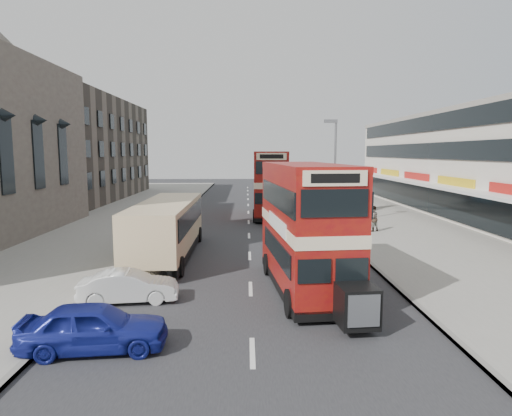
% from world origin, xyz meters
% --- Properties ---
extents(ground, '(160.00, 160.00, 0.00)m').
position_xyz_m(ground, '(0.00, 0.00, 0.00)').
color(ground, '#28282B').
rests_on(ground, ground).
extents(road_surface, '(12.00, 90.00, 0.01)m').
position_xyz_m(road_surface, '(0.00, 20.00, 0.01)').
color(road_surface, '#28282B').
rests_on(road_surface, ground).
extents(pavement_right, '(12.00, 90.00, 0.15)m').
position_xyz_m(pavement_right, '(12.00, 20.00, 0.07)').
color(pavement_right, gray).
rests_on(pavement_right, ground).
extents(pavement_left, '(12.00, 90.00, 0.15)m').
position_xyz_m(pavement_left, '(-12.00, 20.00, 0.07)').
color(pavement_left, gray).
rests_on(pavement_left, ground).
extents(kerb_left, '(0.20, 90.00, 0.16)m').
position_xyz_m(kerb_left, '(-6.10, 20.00, 0.07)').
color(kerb_left, gray).
rests_on(kerb_left, ground).
extents(kerb_right, '(0.20, 90.00, 0.16)m').
position_xyz_m(kerb_right, '(6.10, 20.00, 0.07)').
color(kerb_right, gray).
rests_on(kerb_right, ground).
extents(brick_terrace, '(14.00, 28.00, 12.00)m').
position_xyz_m(brick_terrace, '(-22.00, 38.00, 6.00)').
color(brick_terrace, '#66594C').
rests_on(brick_terrace, ground).
extents(commercial_row, '(9.90, 46.20, 9.30)m').
position_xyz_m(commercial_row, '(19.95, 22.00, 4.70)').
color(commercial_row, beige).
rests_on(commercial_row, ground).
extents(street_lamp, '(1.00, 0.20, 8.12)m').
position_xyz_m(street_lamp, '(6.52, 18.00, 4.78)').
color(street_lamp, slate).
rests_on(street_lamp, ground).
extents(bus_main, '(3.34, 9.23, 5.04)m').
position_xyz_m(bus_main, '(2.26, 1.75, 2.66)').
color(bus_main, black).
rests_on(bus_main, ground).
extents(bus_second, '(3.25, 10.20, 5.55)m').
position_xyz_m(bus_second, '(2.03, 22.93, 2.92)').
color(bus_second, black).
rests_on(bus_second, ground).
extents(coach, '(2.76, 10.61, 2.81)m').
position_xyz_m(coach, '(-4.49, 7.92, 1.66)').
color(coach, black).
rests_on(coach, ground).
extents(car_left_near, '(4.29, 2.06, 1.41)m').
position_xyz_m(car_left_near, '(-4.53, -3.75, 0.71)').
color(car_left_near, navy).
rests_on(car_left_near, ground).
extents(car_left_front, '(3.82, 1.71, 1.22)m').
position_xyz_m(car_left_front, '(-4.64, 0.47, 0.61)').
color(car_left_front, white).
rests_on(car_left_front, ground).
extents(car_right_a, '(4.17, 1.89, 1.18)m').
position_xyz_m(car_right_a, '(5.01, 17.70, 0.59)').
color(car_right_a, maroon).
rests_on(car_right_a, ground).
extents(car_right_b, '(4.79, 2.64, 1.27)m').
position_xyz_m(car_right_b, '(4.57, 20.96, 0.63)').
color(car_right_b, orange).
rests_on(car_right_b, ground).
extents(car_right_c, '(3.91, 1.80, 1.30)m').
position_xyz_m(car_right_c, '(5.35, 33.01, 0.65)').
color(car_right_c, '#5688AC').
rests_on(car_right_c, ground).
extents(pedestrian_near, '(0.80, 0.69, 1.82)m').
position_xyz_m(pedestrian_near, '(8.70, 14.75, 1.06)').
color(pedestrian_near, gray).
rests_on(pedestrian_near, pavement_right).
extents(pedestrian_far, '(1.08, 0.66, 1.71)m').
position_xyz_m(pedestrian_far, '(8.95, 29.47, 1.01)').
color(pedestrian_far, gray).
rests_on(pedestrian_far, pavement_right).
extents(cyclist, '(0.74, 1.66, 2.29)m').
position_xyz_m(cyclist, '(3.81, 19.37, 0.83)').
color(cyclist, gray).
rests_on(cyclist, ground).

